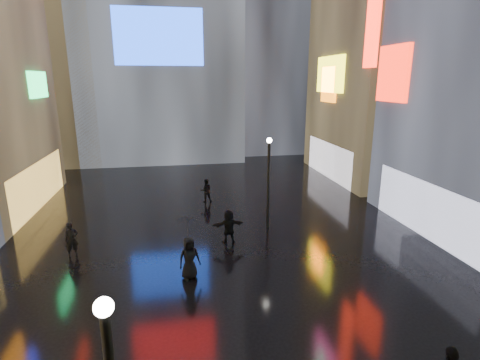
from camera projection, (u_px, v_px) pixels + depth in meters
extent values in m
plane|color=black|center=(215.00, 229.00, 21.37)|extent=(140.00, 140.00, 0.00)
cube|color=#FFC659|center=(38.00, 185.00, 24.79)|extent=(0.20, 10.00, 3.00)
cube|color=#1BF46A|center=(38.00, 85.00, 24.90)|extent=(0.25, 3.00, 1.71)
cube|color=white|center=(427.00, 210.00, 20.03)|extent=(0.20, 9.00, 3.00)
cube|color=#FF200C|center=(393.00, 74.00, 22.07)|extent=(0.25, 2.99, 3.26)
cube|color=black|center=(396.00, 5.00, 29.98)|extent=(10.00, 12.00, 28.00)
cube|color=white|center=(329.00, 160.00, 32.38)|extent=(0.20, 9.00, 3.00)
cube|color=#FFF219|center=(330.00, 74.00, 30.79)|extent=(0.25, 4.92, 2.91)
cube|color=orange|center=(329.00, 85.00, 31.11)|extent=(0.25, 2.63, 2.87)
cube|color=#194CFF|center=(159.00, 37.00, 33.81)|extent=(8.00, 0.20, 5.00)
cube|color=black|center=(265.00, 1.00, 43.21)|extent=(12.00, 12.00, 34.00)
cube|color=black|center=(45.00, 29.00, 36.51)|extent=(10.00, 10.00, 26.00)
sphere|color=white|center=(104.00, 307.00, 5.41)|extent=(0.30, 0.30, 0.30)
cylinder|color=black|center=(268.00, 185.00, 20.96)|extent=(0.16, 0.16, 5.00)
sphere|color=white|center=(269.00, 140.00, 20.29)|extent=(0.30, 0.30, 0.30)
imported|color=black|center=(189.00, 258.00, 15.81)|extent=(1.04, 0.82, 1.88)
imported|color=black|center=(229.00, 226.00, 19.34)|extent=(1.71, 0.68, 1.80)
imported|color=black|center=(72.00, 240.00, 17.87)|extent=(0.72, 0.62, 1.68)
imported|color=black|center=(206.00, 191.00, 25.88)|extent=(0.79, 0.62, 1.63)
imported|color=black|center=(188.00, 227.00, 15.45)|extent=(1.36, 1.35, 0.95)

